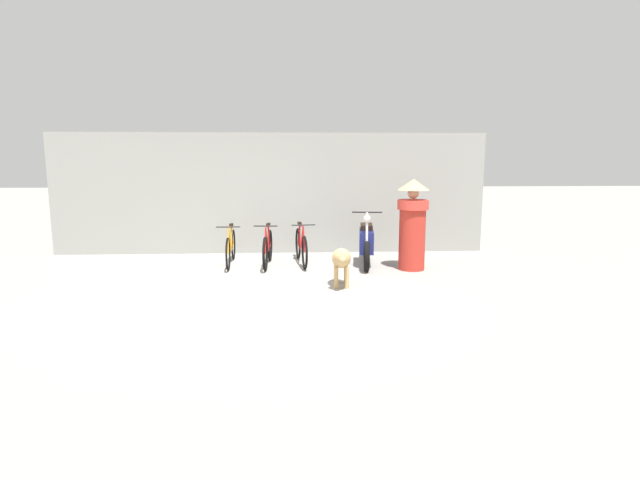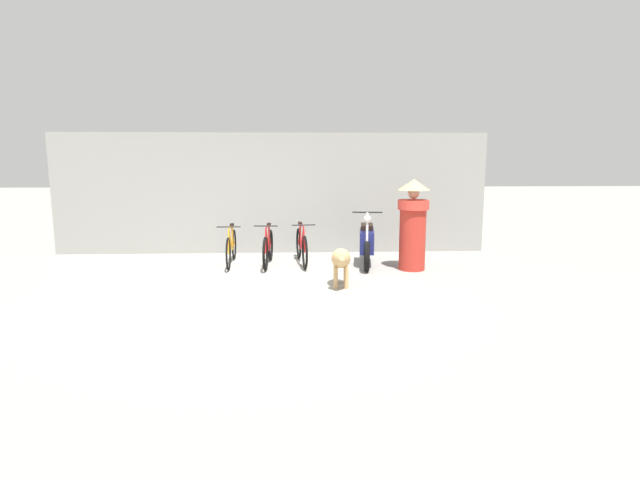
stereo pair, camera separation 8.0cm
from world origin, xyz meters
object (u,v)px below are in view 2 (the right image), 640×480
Objects in this scene: bicycle_2 at (302,247)px; stray_dog at (341,259)px; person_in_robes at (413,223)px; bicycle_1 at (268,248)px; motorcycle at (367,243)px; bicycle_0 at (231,247)px.

stray_dog is (0.64, -1.93, 0.12)m from bicycle_2.
person_in_robes is at bearing 134.12° from stray_dog.
motorcycle reaches higher than bicycle_1.
stray_dog is 2.01m from person_in_robes.
motorcycle is (1.99, -0.01, 0.09)m from bicycle_1.
bicycle_0 is at bearing -85.44° from motorcycle.
bicycle_1 is at bearing -140.20° from stray_dog.
bicycle_1 is 0.94× the size of person_in_robes.
person_in_robes is at bearing 82.32° from bicycle_1.
person_in_robes is (2.13, -0.65, 0.56)m from bicycle_2.
bicycle_1 is 1.53× the size of stray_dog.
motorcycle reaches higher than bicycle_2.
motorcycle is 1.09× the size of person_in_robes.
person_in_robes reaches higher than stray_dog.
bicycle_0 is at bearing -129.37° from stray_dog.
bicycle_1 is 2.22m from stray_dog.
person_in_robes reaches higher than bicycle_0.
stray_dog is (-0.68, -1.77, 0.03)m from motorcycle.
person_in_robes reaches higher than motorcycle.
person_in_robes is (3.55, -0.64, 0.56)m from bicycle_0.
motorcycle is 1.06m from person_in_robes.
bicycle_1 is (0.75, -0.13, 0.00)m from bicycle_0.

